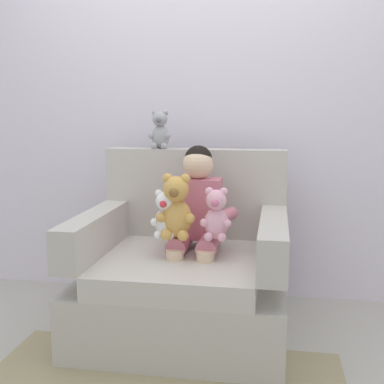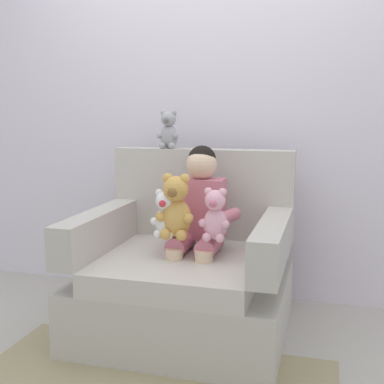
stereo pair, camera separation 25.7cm
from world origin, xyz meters
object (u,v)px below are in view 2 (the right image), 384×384
Objects in this scene: armchair at (187,276)px; plush_honey at (176,208)px; plush_pink at (215,216)px; plush_white at (165,215)px; plush_grey_on_backrest at (169,130)px; seated_child at (198,213)px.

plush_honey is (-0.02, -0.13, 0.41)m from armchair.
plush_pink reaches higher than plush_white.
plush_pink is at bearing -1.43° from plush_honey.
armchair is 0.90m from plush_grey_on_backrest.
seated_child reaches higher than plush_white.
plush_white is 1.07× the size of plush_grey_on_backrest.
seated_child is at bearing 34.42° from armchair.
armchair reaches higher than plush_pink.
plush_grey_on_backrest reaches higher than plush_honey.
seated_child is 0.21m from plush_pink.
plush_grey_on_backrest is (-0.14, 0.49, 0.42)m from plush_white.
plush_grey_on_backrest is (-0.27, 0.32, 0.44)m from seated_child.
armchair is 4.03× the size of plush_pink.
armchair is 3.23× the size of plush_honey.
seated_child reaches higher than plush_honey.
armchair reaches higher than plush_honey.
plush_grey_on_backrest is (-0.22, 0.36, 0.79)m from armchair.
seated_child reaches higher than armchair.
plush_honey is at bearing -62.27° from plush_grey_on_backrest.
plush_pink is at bearing 22.56° from plush_white.
seated_child is 2.41× the size of plush_honey.
seated_child is 3.23× the size of plush_white.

